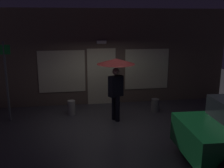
{
  "coord_description": "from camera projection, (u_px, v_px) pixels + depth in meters",
  "views": [
    {
      "loc": [
        -1.15,
        -7.87,
        3.28
      ],
      "look_at": [
        0.12,
        0.32,
        1.25
      ],
      "focal_mm": 42.46,
      "sensor_mm": 36.0,
      "label": 1
    }
  ],
  "objects": [
    {
      "name": "sidewalk_bollard",
      "position": [
        71.0,
        108.0,
        9.32
      ],
      "size": [
        0.27,
        0.27,
        0.51
      ],
      "primitive_type": "cylinder",
      "color": "#9E998E",
      "rests_on": "ground"
    },
    {
      "name": "sidewalk_bollard_2",
      "position": [
        155.0,
        105.0,
        9.64
      ],
      "size": [
        0.29,
        0.29,
        0.47
      ],
      "primitive_type": "cylinder",
      "color": "slate",
      "rests_on": "ground"
    },
    {
      "name": "ground_plane",
      "position": [
        110.0,
        124.0,
        8.5
      ],
      "size": [
        18.0,
        18.0,
        0.0
      ],
      "primitive_type": "plane",
      "color": "#423F44"
    },
    {
      "name": "person_with_umbrella",
      "position": [
        116.0,
        71.0,
        8.45
      ],
      "size": [
        1.22,
        1.22,
        2.08
      ],
      "rotation": [
        0.0,
        0.0,
        0.47
      ],
      "color": "black",
      "rests_on": "ground"
    },
    {
      "name": "street_sign_post",
      "position": [
        6.0,
        77.0,
        8.45
      ],
      "size": [
        0.4,
        0.07,
        2.61
      ],
      "color": "#595B60",
      "rests_on": "ground"
    },
    {
      "name": "building_facade",
      "position": [
        101.0,
        58.0,
        10.32
      ],
      "size": [
        10.12,
        0.48,
        3.68
      ],
      "color": "brown",
      "rests_on": "ground"
    }
  ]
}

